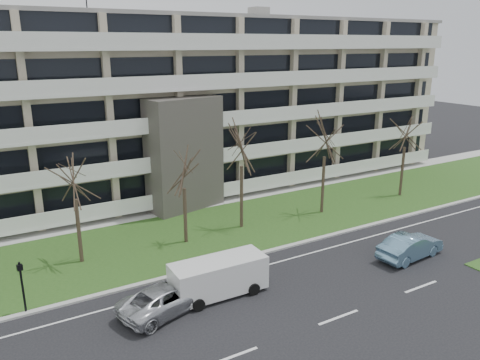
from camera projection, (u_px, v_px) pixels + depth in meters
ground at (338, 317)px, 23.06m from camera, size 160.00×160.00×0.00m
grass_verge at (217, 229)px, 33.83m from camera, size 90.00×10.00×0.06m
curb at (253, 255)px, 29.68m from camera, size 90.00×0.35×0.12m
sidewalk at (186, 207)px, 38.40m from camera, size 90.00×2.00×0.08m
lane_edge_line at (266, 265)px, 28.45m from camera, size 90.00×0.12×0.01m
apartment_building at (153, 105)px, 41.91m from camera, size 60.50×15.10×18.75m
silver_pickup at (167, 298)px, 23.49m from camera, size 5.52×3.68×1.41m
blue_sedan at (410, 246)px, 29.25m from camera, size 4.85×2.05×1.56m
white_van at (220, 274)px, 24.87m from camera, size 5.20×2.21×2.00m
pedestrian_signal at (22, 281)px, 22.91m from camera, size 0.29×0.24×2.81m
tree_2 at (73, 173)px, 27.27m from camera, size 3.66×3.66×7.32m
tree_3 at (183, 166)px, 30.22m from camera, size 3.43×3.43×6.86m
tree_4 at (242, 141)px, 32.50m from camera, size 4.14×4.14×8.28m
tree_5 at (326, 134)px, 35.49m from camera, size 4.09×4.09×8.18m
tree_6 at (407, 128)px, 39.75m from camera, size 3.91×3.91×7.83m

